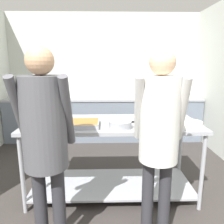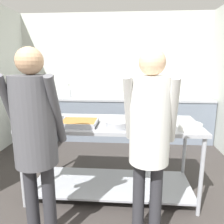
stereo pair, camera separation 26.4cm
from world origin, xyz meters
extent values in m
cube|color=silver|center=(0.00, 3.91, 1.32)|extent=(4.19, 0.06, 2.65)
cube|color=slate|center=(0.00, 3.54, 0.43)|extent=(4.03, 0.62, 0.85)
cube|color=#9EA0A8|center=(0.00, 3.54, 0.87)|extent=(4.03, 0.65, 0.04)
cube|color=black|center=(0.05, 3.54, 0.88)|extent=(0.49, 0.42, 0.02)
cube|color=#9EA0A8|center=(0.13, 1.48, 0.90)|extent=(2.02, 0.81, 0.04)
cube|color=#9EA0A8|center=(0.13, 1.48, 0.12)|extent=(1.94, 0.73, 0.02)
cylinder|color=#9EA0A8|center=(-0.83, 1.13, 0.44)|extent=(0.04, 0.04, 0.88)
cylinder|color=#9EA0A8|center=(1.09, 1.13, 0.44)|extent=(0.04, 0.04, 0.88)
cylinder|color=#9EA0A8|center=(-0.83, 1.83, 0.44)|extent=(0.04, 0.04, 0.88)
cylinder|color=#9EA0A8|center=(1.09, 1.83, 0.44)|extent=(0.04, 0.04, 0.88)
cube|color=#9EA0A8|center=(-0.64, 1.40, 0.93)|extent=(0.37, 0.26, 0.01)
cube|color=#387A38|center=(-0.64, 1.40, 0.95)|extent=(0.35, 0.24, 0.04)
cube|color=#9EA0A8|center=(-0.64, 1.27, 0.95)|extent=(0.37, 0.01, 0.05)
cube|color=#9EA0A8|center=(-0.64, 1.52, 0.95)|extent=(0.37, 0.01, 0.05)
cube|color=#9EA0A8|center=(-0.82, 1.40, 0.95)|extent=(0.01, 0.26, 0.05)
cube|color=#9EA0A8|center=(-0.46, 1.40, 0.95)|extent=(0.01, 0.26, 0.05)
cube|color=#9EA0A8|center=(-0.22, 1.32, 0.93)|extent=(0.41, 0.34, 0.01)
cube|color=#9E6B33|center=(-0.22, 1.32, 0.95)|extent=(0.38, 0.31, 0.04)
cube|color=#9EA0A8|center=(-0.22, 1.16, 0.95)|extent=(0.41, 0.01, 0.05)
cube|color=#9EA0A8|center=(-0.22, 1.49, 0.95)|extent=(0.41, 0.01, 0.05)
cube|color=#9EA0A8|center=(-0.42, 1.32, 0.95)|extent=(0.01, 0.34, 0.05)
cube|color=#9EA0A8|center=(-0.02, 1.32, 0.95)|extent=(0.01, 0.34, 0.05)
cylinder|color=#9EA0A8|center=(0.21, 1.24, 0.96)|extent=(0.24, 0.24, 0.08)
cylinder|color=#B7472D|center=(0.21, 1.24, 0.99)|extent=(0.21, 0.21, 0.01)
cylinder|color=black|center=(0.40, 1.24, 0.99)|extent=(0.14, 0.02, 0.02)
cube|color=#9EA0A8|center=(0.62, 1.55, 0.93)|extent=(0.38, 0.30, 0.01)
cube|color=#B23D2D|center=(0.62, 1.55, 0.95)|extent=(0.35, 0.28, 0.04)
cube|color=#9EA0A8|center=(0.62, 1.41, 0.95)|extent=(0.38, 0.01, 0.05)
cube|color=#9EA0A8|center=(0.62, 1.70, 0.95)|extent=(0.38, 0.01, 0.05)
cube|color=#9EA0A8|center=(0.44, 1.55, 0.95)|extent=(0.01, 0.30, 0.05)
cube|color=#9EA0A8|center=(0.81, 1.55, 0.95)|extent=(0.01, 0.30, 0.05)
cylinder|color=white|center=(0.97, 1.23, 0.93)|extent=(0.24, 0.24, 0.01)
cylinder|color=white|center=(0.97, 1.23, 0.94)|extent=(0.24, 0.24, 0.01)
cylinder|color=white|center=(0.97, 1.23, 0.95)|extent=(0.24, 0.24, 0.01)
cylinder|color=white|center=(0.97, 1.23, 0.96)|extent=(0.24, 0.24, 0.01)
cylinder|color=white|center=(0.97, 1.23, 0.97)|extent=(0.23, 0.23, 0.01)
cylinder|color=white|center=(0.97, 1.23, 0.99)|extent=(0.23, 0.23, 0.01)
cylinder|color=#2D2D33|center=(-0.49, 0.63, 0.39)|extent=(0.11, 0.11, 0.78)
cylinder|color=#2D2D33|center=(-0.34, 0.63, 0.39)|extent=(0.11, 0.11, 0.78)
cylinder|color=#4C4C51|center=(-0.60, 0.63, 1.23)|extent=(0.07, 0.32, 0.59)
cylinder|color=#4C4C51|center=(-0.24, 0.63, 1.23)|extent=(0.07, 0.32, 0.59)
cylinder|color=#4C4C51|center=(-0.42, 0.63, 1.14)|extent=(0.34, 0.34, 0.72)
sphere|color=tan|center=(-0.42, 0.63, 1.61)|extent=(0.21, 0.21, 0.21)
cylinder|color=#2D2D33|center=(0.43, 0.75, 0.39)|extent=(0.11, 0.11, 0.78)
cylinder|color=#2D2D33|center=(0.58, 0.73, 0.39)|extent=(0.11, 0.11, 0.78)
cylinder|color=silver|center=(0.33, 0.77, 1.22)|extent=(0.11, 0.33, 0.58)
cylinder|color=silver|center=(0.68, 0.72, 1.22)|extent=(0.11, 0.33, 0.58)
cylinder|color=silver|center=(0.50, 0.74, 1.14)|extent=(0.33, 0.33, 0.72)
sphere|color=tan|center=(0.50, 0.74, 1.60)|extent=(0.21, 0.21, 0.21)
cylinder|color=silver|center=(-0.95, 3.58, 0.98)|extent=(0.08, 0.08, 0.18)
cone|color=silver|center=(-0.95, 3.58, 1.10)|extent=(0.07, 0.07, 0.07)
cylinder|color=black|center=(-0.95, 3.58, 1.15)|extent=(0.03, 0.03, 0.02)
camera|label=1|loc=(0.06, -1.00, 1.59)|focal=35.00mm
camera|label=2|loc=(0.33, -0.99, 1.59)|focal=35.00mm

